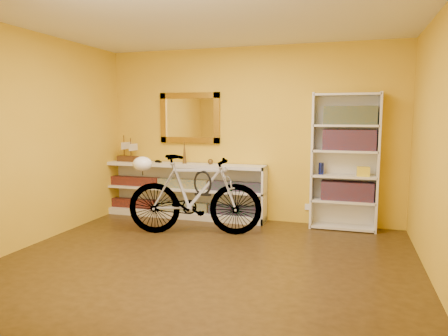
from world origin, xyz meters
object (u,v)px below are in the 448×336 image
(bookcase, at_px, (344,162))
(helmet, at_px, (142,164))
(bicycle, at_px, (195,195))
(console_unit, at_px, (184,190))

(bookcase, distance_m, helmet, 2.76)
(bicycle, bearing_deg, bookcase, -78.86)
(bicycle, relative_size, helmet, 6.99)
(bookcase, bearing_deg, bicycle, -155.68)
(bookcase, relative_size, helmet, 7.27)
(bicycle, distance_m, helmet, 0.81)
(console_unit, bearing_deg, bookcase, 0.60)
(helmet, bearing_deg, console_unit, 80.18)
(bookcase, xyz_separation_m, helmet, (-2.57, -1.01, -0.00))
(console_unit, relative_size, bicycle, 1.42)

